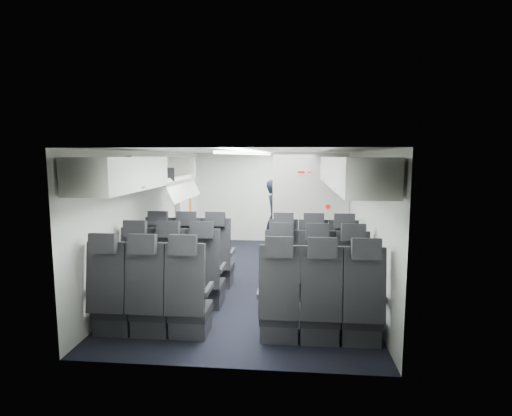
% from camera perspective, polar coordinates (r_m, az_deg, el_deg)
% --- Properties ---
extents(cabin_shell, '(3.41, 6.01, 2.16)m').
position_cam_1_polar(cabin_shell, '(6.74, -0.32, -0.66)').
color(cabin_shell, black).
rests_on(cabin_shell, ground).
extents(seat_row_front, '(3.33, 0.56, 1.24)m').
position_cam_1_polar(seat_row_front, '(6.36, -0.79, -7.77)').
color(seat_row_front, '#252427').
rests_on(seat_row_front, cabin_shell).
extents(seat_row_mid, '(3.33, 0.56, 1.24)m').
position_cam_1_polar(seat_row_mid, '(5.51, -1.81, -10.21)').
color(seat_row_mid, '#252427').
rests_on(seat_row_mid, cabin_shell).
extents(seat_row_rear, '(3.33, 0.56, 1.24)m').
position_cam_1_polar(seat_row_rear, '(4.66, -3.22, -13.54)').
color(seat_row_rear, '#252427').
rests_on(seat_row_rear, cabin_shell).
extents(overhead_bin_left_rear, '(0.53, 1.80, 0.40)m').
position_cam_1_polar(overhead_bin_left_rear, '(5.08, -18.63, 4.65)').
color(overhead_bin_left_rear, silver).
rests_on(overhead_bin_left_rear, cabin_shell).
extents(overhead_bin_left_front_open, '(0.64, 1.70, 0.72)m').
position_cam_1_polar(overhead_bin_left_front_open, '(6.73, -12.88, 4.39)').
color(overhead_bin_left_front_open, '#9E9E93').
rests_on(overhead_bin_left_front_open, cabin_shell).
extents(overhead_bin_right_rear, '(0.53, 1.80, 0.40)m').
position_cam_1_polar(overhead_bin_right_rear, '(4.70, 14.45, 4.61)').
color(overhead_bin_right_rear, silver).
rests_on(overhead_bin_right_rear, cabin_shell).
extents(overhead_bin_right_front, '(0.53, 1.70, 0.40)m').
position_cam_1_polar(overhead_bin_right_front, '(6.44, 12.01, 5.38)').
color(overhead_bin_right_front, silver).
rests_on(overhead_bin_right_front, cabin_shell).
extents(bulkhead_partition, '(1.40, 0.15, 2.13)m').
position_cam_1_polar(bulkhead_partition, '(7.51, 7.75, -0.26)').
color(bulkhead_partition, silver).
rests_on(bulkhead_partition, cabin_shell).
extents(galley_unit, '(0.85, 0.52, 1.90)m').
position_cam_1_polar(galley_unit, '(9.43, 7.08, 0.54)').
color(galley_unit, '#939399').
rests_on(galley_unit, cabin_shell).
extents(boarding_door, '(0.12, 1.27, 1.86)m').
position_cam_1_polar(boarding_door, '(8.58, -10.23, -0.17)').
color(boarding_door, silver).
rests_on(boarding_door, cabin_shell).
extents(flight_attendant, '(0.46, 0.63, 1.60)m').
position_cam_1_polar(flight_attendant, '(8.18, 2.74, -1.52)').
color(flight_attendant, black).
rests_on(flight_attendant, ground).
extents(carry_on_bag, '(0.41, 0.33, 0.22)m').
position_cam_1_polar(carry_on_bag, '(6.33, -13.56, 4.65)').
color(carry_on_bag, black).
rests_on(carry_on_bag, overhead_bin_left_front_open).
extents(papers, '(0.20, 0.08, 0.14)m').
position_cam_1_polar(papers, '(8.08, 4.08, 0.35)').
color(papers, white).
rests_on(papers, flight_attendant).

